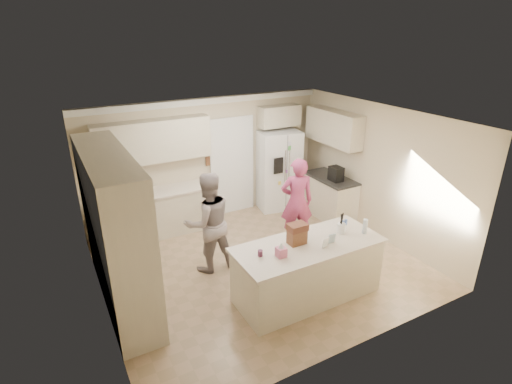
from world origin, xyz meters
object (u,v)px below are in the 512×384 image
coffee_maker (336,174)px  tissue_box (281,252)px  refrigerator (278,170)px  island_base (307,271)px  utensil_crock (341,228)px  teen_boy (208,222)px  dollhouse_body (297,237)px  teen_girl (297,202)px

coffee_maker → tissue_box: coffee_maker is taller
refrigerator → tissue_box: (-1.92, -3.19, 0.10)m
refrigerator → island_base: 3.41m
utensil_crock → teen_boy: (-1.66, 1.40, -0.12)m
coffee_maker → dollhouse_body: bearing=-140.7°
dollhouse_body → teen_boy: bearing=122.5°
tissue_box → dollhouse_body: bearing=26.6°
utensil_crock → dollhouse_body: dollhouse_body is taller
coffee_maker → island_base: 2.87m
island_base → utensil_crock: (0.65, 0.05, 0.56)m
teen_girl → island_base: bearing=82.4°
coffee_maker → island_base: size_ratio=0.14×
island_base → dollhouse_body: size_ratio=8.46×
refrigerator → teen_boy: (-2.38, -1.64, -0.02)m
utensil_crock → teen_boy: teen_boy is taller
refrigerator → dollhouse_body: bearing=-107.5°
coffee_maker → dollhouse_body: size_ratio=1.15×
island_base → teen_boy: teen_boy is taller
refrigerator → tissue_box: size_ratio=12.86×
tissue_box → island_base: bearing=10.3°
coffee_maker → utensil_crock: size_ratio=2.00×
island_base → teen_girl: bearing=61.8°
utensil_crock → dollhouse_body: (-0.80, 0.05, 0.04)m
coffee_maker → teen_girl: size_ratio=0.18×
teen_boy → teen_girl: (1.82, 0.06, -0.03)m
island_base → tissue_box: tissue_box is taller
island_base → teen_girl: (0.81, 1.50, 0.41)m
island_base → refrigerator: bearing=66.1°
coffee_maker → tissue_box: bearing=-142.4°
refrigerator → coffee_maker: size_ratio=6.00×
tissue_box → teen_girl: size_ratio=0.08×
dollhouse_body → teen_girl: (0.96, 1.40, -0.18)m
tissue_box → dollhouse_body: dollhouse_body is taller
coffee_maker → teen_girl: teen_girl is taller
island_base → tissue_box: size_ratio=15.71×
teen_boy → island_base: bearing=124.5°
utensil_crock → tissue_box: (-1.20, -0.15, -0.00)m
dollhouse_body → refrigerator: bearing=63.1°
tissue_box → teen_boy: size_ratio=0.08×
island_base → teen_boy: 1.82m
teen_girl → teen_boy: bearing=22.4°
teen_boy → teen_girl: bearing=-178.6°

